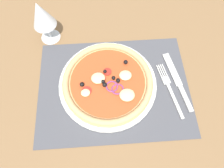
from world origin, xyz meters
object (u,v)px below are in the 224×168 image
(knife, at_px, (177,80))
(wine_glass, at_px, (41,15))
(pizza, at_px, (108,82))
(fork, at_px, (169,87))
(plate, at_px, (108,84))

(knife, xyz_separation_m, wine_glass, (-0.39, 0.19, 0.09))
(wine_glass, bearing_deg, pizza, -46.43)
(wine_glass, bearing_deg, fork, -30.37)
(fork, bearing_deg, wine_glass, 47.64)
(fork, relative_size, wine_glass, 1.20)
(pizza, relative_size, knife, 1.33)
(fork, relative_size, knife, 0.90)
(pizza, height_order, knife, pizza)
(pizza, distance_m, fork, 0.18)
(fork, distance_m, knife, 0.04)
(knife, height_order, wine_glass, wine_glass)
(plate, height_order, pizza, pizza)
(wine_glass, bearing_deg, knife, -26.16)
(fork, bearing_deg, plate, 71.23)
(pizza, relative_size, wine_glass, 1.78)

